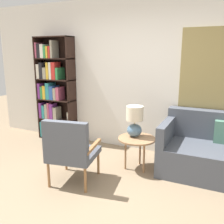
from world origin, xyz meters
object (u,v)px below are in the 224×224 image
at_px(side_table, 137,141).
at_px(table_lamp, 135,120).
at_px(bookshelf, 52,90).
at_px(armchair, 70,148).

distance_m(side_table, table_lamp, 0.31).
xyz_separation_m(side_table, table_lamp, (-0.06, 0.05, 0.30)).
xyz_separation_m(bookshelf, armchair, (1.40, -1.46, -0.48)).
xyz_separation_m(armchair, side_table, (0.64, 0.82, -0.07)).
height_order(bookshelf, table_lamp, bookshelf).
distance_m(bookshelf, side_table, 2.21).
relative_size(bookshelf, armchair, 2.22).
distance_m(armchair, table_lamp, 1.07).
bearing_deg(bookshelf, table_lamp, -16.45).
xyz_separation_m(armchair, table_lamp, (0.58, 0.87, 0.23)).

